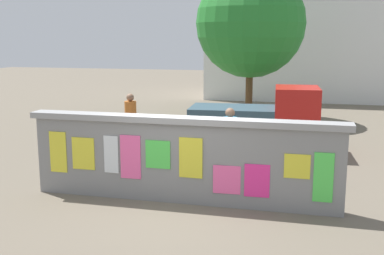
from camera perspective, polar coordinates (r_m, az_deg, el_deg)
name	(u,v)px	position (r m, az deg, el deg)	size (l,w,h in m)	color
ground	(241,128)	(17.18, 5.85, -0.09)	(60.00, 60.00, 0.00)	#6B6051
poster_wall	(182,159)	(9.32, -1.18, -3.76)	(6.34, 0.42, 1.70)	gray
auto_rickshaw_truck	(261,120)	(13.70, 8.23, 0.93)	(3.70, 1.76, 1.85)	black
motorcycle	(143,154)	(11.42, -5.89, -3.22)	(1.90, 0.56, 0.87)	black
bicycle_near	(295,170)	(10.65, 12.19, -4.99)	(1.69, 0.45, 0.95)	black
person_walking	(230,135)	(11.05, 4.55, -0.90)	(0.37, 0.37, 1.62)	#D83F72
person_bystander	(131,115)	(13.91, -7.37, 1.46)	(0.36, 0.36, 1.62)	#338CBF
tree_roadside	(251,23)	(19.12, 7.03, 12.29)	(4.26, 4.26, 5.89)	brown
building_background	(329,37)	(26.99, 16.14, 10.41)	(12.85, 5.98, 6.47)	silver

